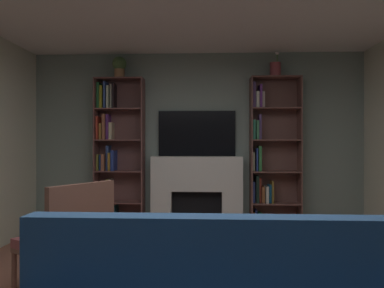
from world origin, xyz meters
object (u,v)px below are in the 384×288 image
object	(u,v)px
tv	(197,134)
coffee_table	(216,288)
potted_plant	(119,66)
fireplace	(197,193)
armchair	(70,235)
vase_with_flowers	(275,69)
bookshelf_right	(269,158)
bookshelf_left	(115,156)

from	to	relation	value
tv	coffee_table	world-z (taller)	tv
tv	potted_plant	distance (m)	1.50
fireplace	potted_plant	world-z (taller)	potted_plant
armchair	vase_with_flowers	bearing A→B (deg)	44.07
armchair	coffee_table	size ratio (longest dim) A/B	0.97
tv	potted_plant	xyz separation A→B (m)	(-1.13, -0.12, 0.98)
potted_plant	coffee_table	distance (m)	3.84
fireplace	bookshelf_right	size ratio (longest dim) A/B	0.63
armchair	coffee_table	distance (m)	1.52
bookshelf_right	vase_with_flowers	distance (m)	1.28
fireplace	coffee_table	distance (m)	2.99
tv	bookshelf_left	xyz separation A→B (m)	(-1.21, -0.07, -0.33)
bookshelf_right	coffee_table	size ratio (longest dim) A/B	2.29
tv	vase_with_flowers	distance (m)	1.46
potted_plant	bookshelf_left	bearing A→B (deg)	147.80
potted_plant	armchair	world-z (taller)	potted_plant
bookshelf_right	potted_plant	xyz separation A→B (m)	(-2.17, -0.05, 1.34)
fireplace	bookshelf_right	distance (m)	1.16
bookshelf_left	vase_with_flowers	world-z (taller)	vase_with_flowers
tv	vase_with_flowers	size ratio (longest dim) A/B	3.13
fireplace	coffee_table	world-z (taller)	fireplace
bookshelf_right	armchair	distance (m)	3.08
bookshelf_left	potted_plant	bearing A→B (deg)	-32.20
fireplace	coffee_table	xyz separation A→B (m)	(0.22, -2.98, -0.22)
tv	armchair	distance (m)	2.66
vase_with_flowers	armchair	distance (m)	3.58
fireplace	vase_with_flowers	distance (m)	2.11
coffee_table	bookshelf_left	bearing A→B (deg)	115.58
armchair	fireplace	bearing A→B (deg)	63.89
bookshelf_left	potted_plant	distance (m)	1.32
fireplace	tv	xyz separation A→B (m)	(0.00, 0.08, 0.87)
bookshelf_right	vase_with_flowers	xyz separation A→B (m)	(0.09, -0.05, 1.28)
bookshelf_right	coffee_table	distance (m)	3.18
bookshelf_left	potted_plant	size ratio (longest dim) A/B	7.19
bookshelf_left	vase_with_flowers	distance (m)	2.66
fireplace	armchair	bearing A→B (deg)	-116.11
fireplace	coffee_table	size ratio (longest dim) A/B	1.44
fireplace	bookshelf_left	xyz separation A→B (m)	(-1.21, 0.01, 0.53)
tv	potted_plant	bearing A→B (deg)	-173.93
potted_plant	fireplace	bearing A→B (deg)	2.08
bookshelf_right	bookshelf_left	bearing A→B (deg)	179.81
bookshelf_left	armchair	world-z (taller)	bookshelf_left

